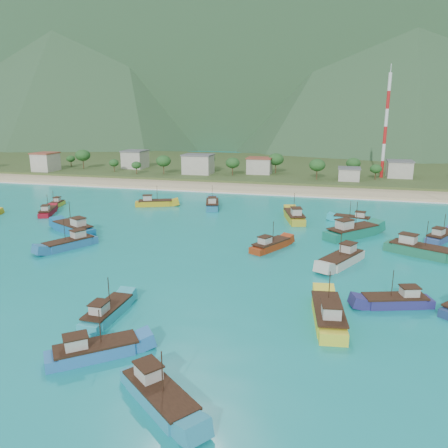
% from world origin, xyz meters
% --- Properties ---
extents(ground, '(600.00, 600.00, 0.00)m').
position_xyz_m(ground, '(0.00, 0.00, 0.00)').
color(ground, '#0B7182').
rests_on(ground, ground).
extents(beach, '(400.00, 18.00, 1.20)m').
position_xyz_m(beach, '(0.00, 79.00, 0.00)').
color(beach, beige).
rests_on(beach, ground).
extents(land, '(400.00, 110.00, 2.40)m').
position_xyz_m(land, '(0.00, 140.00, 0.00)').
color(land, '#385123').
rests_on(land, ground).
extents(surf_line, '(400.00, 2.50, 0.08)m').
position_xyz_m(surf_line, '(0.00, 69.50, 0.00)').
color(surf_line, white).
rests_on(surf_line, ground).
extents(mountains, '(1520.00, 440.00, 260.00)m').
position_xyz_m(mountains, '(-18.31, 403.81, 106.83)').
color(mountains, slate).
rests_on(mountains, ground).
extents(village, '(218.59, 28.97, 7.37)m').
position_xyz_m(village, '(-0.57, 102.50, 4.87)').
color(village, beige).
rests_on(village, ground).
extents(vegetation, '(274.99, 25.73, 8.96)m').
position_xyz_m(vegetation, '(-2.06, 103.32, 5.34)').
color(vegetation, '#235623').
rests_on(vegetation, ground).
extents(radio_tower, '(1.20, 1.20, 38.24)m').
position_xyz_m(radio_tower, '(36.76, 108.00, 20.72)').
color(radio_tower, red).
rests_on(radio_tower, ground).
extents(boat_2, '(6.06, 9.71, 5.53)m').
position_xyz_m(boat_2, '(-52.37, 27.48, 0.61)').
color(boat_2, maroon).
rests_on(boat_2, ground).
extents(boat_3, '(10.01, 5.61, 5.67)m').
position_xyz_m(boat_3, '(29.36, -8.79, 0.64)').
color(boat_3, navy).
rests_on(boat_3, ground).
extents(boat_4, '(2.90, 9.65, 5.70)m').
position_xyz_m(boat_4, '(-7.48, -21.95, 0.64)').
color(boat_4, '#2DA6B8').
rests_on(boat_4, ground).
extents(boat_5, '(4.11, 8.85, 5.03)m').
position_xyz_m(boat_5, '(-56.18, 35.98, 0.52)').
color(boat_5, gold).
rests_on(boat_5, ground).
extents(boat_6, '(6.72, 12.60, 7.14)m').
position_xyz_m(boat_6, '(10.81, 37.02, 0.91)').
color(boat_6, gold).
rests_on(boat_6, ground).
extents(boat_7, '(7.76, 11.01, 6.35)m').
position_xyz_m(boat_7, '(-29.85, 3.39, 0.76)').
color(boat_7, '#26699C').
rests_on(boat_7, ground).
extents(boat_10, '(9.59, 8.56, 5.89)m').
position_xyz_m(boat_10, '(-4.03, -30.90, 0.68)').
color(boat_10, '#2A71B7').
rests_on(boat_10, ground).
extents(boat_12, '(10.03, 8.81, 6.12)m').
position_xyz_m(boat_12, '(5.85, -36.37, 0.72)').
color(boat_12, teal).
rests_on(boat_12, ground).
extents(boat_13, '(12.67, 8.91, 7.31)m').
position_xyz_m(boat_13, '(-35.49, 13.35, 0.94)').
color(boat_13, '#106197').
rests_on(boat_13, ground).
extents(boat_14, '(12.48, 8.70, 7.19)m').
position_xyz_m(boat_14, '(36.18, 15.80, 0.91)').
color(boat_14, '#1B6A4A').
rests_on(boat_14, ground).
extents(boat_15, '(9.75, 4.71, 5.54)m').
position_xyz_m(boat_15, '(24.72, 38.97, 0.61)').
color(boat_15, '#20ABBD').
rests_on(boat_15, ground).
extents(boat_16, '(7.20, 10.06, 5.82)m').
position_xyz_m(boat_16, '(8.65, 12.55, 0.66)').
color(boat_16, '#953111').
rests_on(boat_16, ground).
extents(boat_18, '(8.13, 11.56, 6.67)m').
position_xyz_m(boat_18, '(22.17, 7.01, 0.82)').
color(boat_18, beige).
rests_on(boat_18, ground).
extents(boat_21, '(5.01, 12.11, 6.94)m').
position_xyz_m(boat_21, '(20.47, -16.06, 0.87)').
color(boat_21, yellow).
rests_on(boat_21, ground).
extents(boat_24, '(7.87, 10.14, 5.96)m').
position_xyz_m(boat_24, '(42.28, 27.57, 0.69)').
color(boat_24, '#324B83').
rests_on(boat_24, ground).
extents(boat_25, '(10.92, 6.84, 6.22)m').
position_xyz_m(boat_25, '(-29.52, 44.32, 0.74)').
color(boat_25, gold).
rests_on(boat_25, ground).
extents(boat_27, '(6.22, 11.70, 6.63)m').
position_xyz_m(boat_27, '(-12.88, 46.08, 0.81)').
color(boat_27, '#206A8E').
rests_on(boat_27, ground).
extents(boat_28, '(12.08, 12.65, 7.98)m').
position_xyz_m(boat_28, '(24.22, 25.44, 1.06)').
color(boat_28, '#127358').
rests_on(boat_28, ground).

